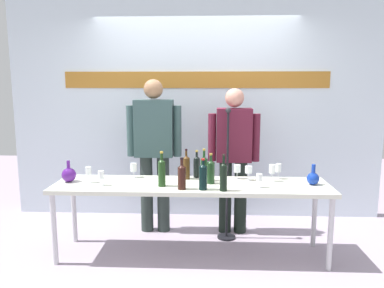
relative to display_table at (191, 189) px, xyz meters
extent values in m
plane|color=#A796A9|center=(0.00, 0.00, -0.68)|extent=(10.00, 10.00, 0.00)
cube|color=silver|center=(0.00, 1.20, 0.82)|extent=(4.67, 0.10, 3.00)
cube|color=#AE7227|center=(0.00, 1.14, 1.06)|extent=(3.27, 0.01, 0.20)
cube|color=silver|center=(0.00, 0.00, 0.03)|extent=(2.67, 0.62, 0.04)
cylinder|color=silver|center=(-1.27, -0.26, -0.33)|extent=(0.05, 0.05, 0.69)
cylinder|color=silver|center=(1.27, -0.26, -0.33)|extent=(0.05, 0.05, 0.69)
cylinder|color=silver|center=(-1.27, 0.26, -0.33)|extent=(0.05, 0.05, 0.69)
cylinder|color=silver|center=(1.27, 0.26, -0.33)|extent=(0.05, 0.05, 0.69)
sphere|color=#541D83|center=(-1.21, 0.02, 0.12)|extent=(0.14, 0.14, 0.14)
cylinder|color=#541D83|center=(-1.21, 0.02, 0.23)|extent=(0.03, 0.03, 0.08)
sphere|color=#13339E|center=(1.17, 0.02, 0.11)|extent=(0.12, 0.12, 0.12)
cylinder|color=#13339E|center=(1.17, 0.02, 0.21)|extent=(0.04, 0.04, 0.09)
cylinder|color=#293430|center=(-0.54, 0.61, -0.24)|extent=(0.14, 0.14, 0.88)
cylinder|color=#293430|center=(-0.35, 0.61, -0.24)|extent=(0.14, 0.14, 0.88)
cube|color=#365051|center=(-0.45, 0.61, 0.52)|extent=(0.43, 0.22, 0.63)
cylinder|color=#365051|center=(-0.71, 0.61, 0.49)|extent=(0.09, 0.09, 0.57)
cylinder|color=#365051|center=(-0.18, 0.61, 0.49)|extent=(0.09, 0.09, 0.57)
sphere|color=#986E4D|center=(-0.45, 0.61, 0.96)|extent=(0.21, 0.21, 0.21)
cylinder|color=black|center=(0.36, 0.61, -0.26)|extent=(0.14, 0.14, 0.84)
cylinder|color=black|center=(0.53, 0.61, -0.26)|extent=(0.14, 0.14, 0.84)
cube|color=#5B1A2E|center=(0.45, 0.61, 0.45)|extent=(0.39, 0.22, 0.59)
cylinder|color=#5B1A2E|center=(0.20, 0.61, 0.42)|extent=(0.09, 0.09, 0.53)
cylinder|color=#5B1A2E|center=(0.69, 0.61, 0.42)|extent=(0.09, 0.09, 0.53)
sphere|color=tan|center=(0.45, 0.61, 0.86)|extent=(0.21, 0.21, 0.21)
cylinder|color=#492E13|center=(-0.06, 0.19, 0.16)|extent=(0.07, 0.07, 0.22)
cone|color=#492E13|center=(-0.06, 0.19, 0.28)|extent=(0.07, 0.07, 0.03)
cylinder|color=#492E13|center=(-0.06, 0.19, 0.31)|extent=(0.02, 0.02, 0.08)
cylinder|color=black|center=(-0.06, 0.19, 0.36)|extent=(0.03, 0.03, 0.02)
cylinder|color=#193A1B|center=(0.12, 0.12, 0.17)|extent=(0.07, 0.07, 0.22)
cone|color=#193A1B|center=(0.12, 0.12, 0.29)|extent=(0.07, 0.07, 0.03)
cylinder|color=#193A1B|center=(0.12, 0.12, 0.32)|extent=(0.02, 0.02, 0.09)
cylinder|color=gold|center=(0.12, 0.12, 0.37)|extent=(0.03, 0.03, 0.02)
cylinder|color=black|center=(-0.08, -0.19, 0.16)|extent=(0.08, 0.08, 0.21)
cone|color=black|center=(-0.08, -0.19, 0.27)|extent=(0.08, 0.08, 0.03)
cylinder|color=black|center=(-0.08, -0.19, 0.30)|extent=(0.03, 0.03, 0.07)
cylinder|color=black|center=(-0.08, -0.19, 0.34)|extent=(0.03, 0.03, 0.02)
cylinder|color=#1B3A16|center=(-0.27, -0.10, 0.17)|extent=(0.07, 0.07, 0.24)
cone|color=#1B3A16|center=(-0.27, -0.10, 0.31)|extent=(0.07, 0.07, 0.03)
cylinder|color=#1B3A16|center=(-0.27, -0.10, 0.33)|extent=(0.03, 0.03, 0.08)
cylinder|color=gold|center=(-0.27, -0.10, 0.38)|extent=(0.03, 0.03, 0.02)
cylinder|color=#183619|center=(0.19, 0.02, 0.16)|extent=(0.07, 0.07, 0.21)
cone|color=#183619|center=(0.19, 0.02, 0.27)|extent=(0.07, 0.07, 0.03)
cylinder|color=#183619|center=(0.19, 0.02, 0.30)|extent=(0.03, 0.03, 0.08)
cylinder|color=gold|center=(0.19, 0.02, 0.34)|extent=(0.03, 0.03, 0.02)
cylinder|color=black|center=(0.30, -0.23, 0.17)|extent=(0.07, 0.07, 0.24)
cone|color=black|center=(0.30, -0.23, 0.30)|extent=(0.07, 0.07, 0.03)
cylinder|color=black|center=(0.30, -0.23, 0.33)|extent=(0.02, 0.02, 0.09)
cylinder|color=black|center=(0.30, -0.23, 0.38)|extent=(0.03, 0.03, 0.02)
cylinder|color=black|center=(0.04, 0.26, 0.15)|extent=(0.07, 0.07, 0.20)
cone|color=black|center=(0.04, 0.26, 0.27)|extent=(0.07, 0.07, 0.03)
cylinder|color=black|center=(0.04, 0.26, 0.29)|extent=(0.02, 0.02, 0.07)
cylinder|color=gold|center=(0.04, 0.26, 0.33)|extent=(0.03, 0.03, 0.02)
cylinder|color=black|center=(0.12, -0.20, 0.16)|extent=(0.07, 0.07, 0.21)
cone|color=black|center=(0.12, -0.20, 0.28)|extent=(0.07, 0.07, 0.03)
cylinder|color=black|center=(0.12, -0.20, 0.30)|extent=(0.03, 0.03, 0.06)
cylinder|color=#B1201C|center=(0.12, -0.20, 0.34)|extent=(0.03, 0.03, 0.02)
cylinder|color=white|center=(-1.01, 0.00, 0.06)|extent=(0.06, 0.06, 0.00)
cylinder|color=white|center=(-1.01, 0.00, 0.10)|extent=(0.01, 0.01, 0.08)
cylinder|color=white|center=(-1.01, 0.00, 0.17)|extent=(0.06, 0.06, 0.08)
cylinder|color=white|center=(-0.61, 0.22, 0.06)|extent=(0.06, 0.06, 0.00)
cylinder|color=white|center=(-0.61, 0.22, 0.09)|extent=(0.01, 0.01, 0.06)
cylinder|color=white|center=(-0.61, 0.22, 0.16)|extent=(0.07, 0.07, 0.08)
cylinder|color=white|center=(-0.86, -0.09, 0.06)|extent=(0.06, 0.06, 0.00)
cylinder|color=white|center=(-0.86, -0.09, 0.09)|extent=(0.01, 0.01, 0.06)
cylinder|color=white|center=(-0.86, -0.09, 0.16)|extent=(0.06, 0.06, 0.08)
cylinder|color=white|center=(0.88, 0.22, 0.06)|extent=(0.05, 0.05, 0.00)
cylinder|color=white|center=(0.88, 0.22, 0.09)|extent=(0.01, 0.01, 0.07)
cylinder|color=white|center=(0.88, 0.22, 0.17)|extent=(0.06, 0.06, 0.08)
cylinder|color=white|center=(0.57, 0.16, 0.06)|extent=(0.06, 0.06, 0.00)
cylinder|color=white|center=(0.57, 0.16, 0.09)|extent=(0.01, 0.01, 0.07)
cylinder|color=white|center=(0.57, 0.16, 0.16)|extent=(0.07, 0.07, 0.07)
cylinder|color=white|center=(0.80, 0.13, 0.06)|extent=(0.06, 0.06, 0.00)
cylinder|color=white|center=(0.80, 0.13, 0.10)|extent=(0.01, 0.01, 0.08)
cylinder|color=white|center=(0.80, 0.13, 0.18)|extent=(0.06, 0.06, 0.09)
cylinder|color=white|center=(0.46, 0.21, 0.06)|extent=(0.06, 0.06, 0.00)
cylinder|color=white|center=(0.46, 0.21, 0.09)|extent=(0.01, 0.01, 0.07)
cylinder|color=white|center=(0.46, 0.21, 0.16)|extent=(0.07, 0.07, 0.08)
cylinder|color=white|center=(0.64, -0.11, 0.06)|extent=(0.06, 0.06, 0.00)
cylinder|color=white|center=(0.64, -0.11, 0.09)|extent=(0.01, 0.01, 0.06)
cylinder|color=white|center=(0.64, -0.11, 0.15)|extent=(0.06, 0.06, 0.07)
cylinder|color=black|center=(0.37, 0.42, -0.67)|extent=(0.20, 0.20, 0.02)
cylinder|color=black|center=(0.37, 0.42, 0.02)|extent=(0.02, 0.02, 1.39)
sphere|color=#232328|center=(0.37, 0.42, 0.74)|extent=(0.06, 0.06, 0.06)
camera|label=1|loc=(0.16, -3.49, 1.01)|focal=34.72mm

